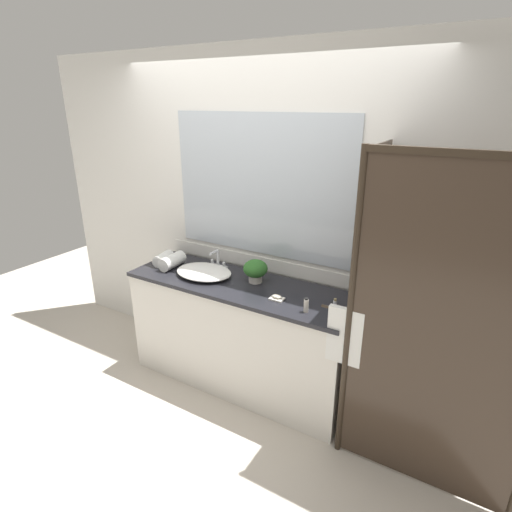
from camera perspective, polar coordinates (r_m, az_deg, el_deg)
name	(u,v)px	position (r m, az deg, el deg)	size (l,w,h in m)	color
ground_plane	(241,380)	(3.59, -2.16, -16.97)	(8.00, 8.00, 0.00)	beige
wall_back_with_mirror	(262,221)	(3.25, 0.80, 4.95)	(4.40, 0.06, 2.60)	silver
vanity_cabinet	(241,333)	(3.34, -2.17, -10.77)	(1.80, 0.58, 0.90)	silver
shower_enclosure	(409,323)	(2.50, 20.66, -8.79)	(1.20, 0.59, 2.00)	#2D2319
sink_basin	(204,272)	(3.27, -7.31, -2.20)	(0.47, 0.35, 0.06)	white
faucet	(217,262)	(3.40, -5.41, -0.81)	(0.17, 0.13, 0.16)	silver
potted_plant	(255,270)	(3.10, -0.08, -1.92)	(0.19, 0.19, 0.18)	beige
soap_dish	(277,298)	(2.87, 2.94, -5.85)	(0.10, 0.07, 0.04)	silver
amenity_bottle_shampoo	(335,305)	(2.75, 10.97, -6.79)	(0.02, 0.02, 0.09)	silver
amenity_bottle_lotion	(306,305)	(2.71, 7.02, -6.84)	(0.03, 0.03, 0.10)	silver
rolled_towel_near_edge	(163,259)	(3.54, -12.85, -0.39)	(0.10, 0.10, 0.19)	white
rolled_towel_middle	(172,261)	(3.46, -11.63, -0.70)	(0.11, 0.11, 0.24)	white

